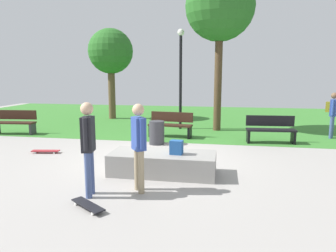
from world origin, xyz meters
TOP-DOWN VIEW (x-y plane):
  - ground_plane at (0.00, 0.00)m, footprint 28.00×28.00m
  - grass_lawn at (0.00, 8.00)m, footprint 26.60×12.00m
  - concrete_ledge at (0.47, -1.30)m, footprint 2.43×1.03m
  - backpack_on_ledge at (0.80, -1.37)m, footprint 0.30×0.23m
  - skater_performing_trick at (-0.64, -2.84)m, footprint 0.25×0.43m
  - skater_watching at (0.23, -2.46)m, footprint 0.35×0.38m
  - skateboard_by_ledge at (-0.44, -3.40)m, footprint 0.77×0.62m
  - skateboard_spare at (-3.30, -0.04)m, footprint 0.82×0.32m
  - park_bench_center_lawn at (3.40, 2.59)m, footprint 1.63×0.57m
  - park_bench_near_path at (-0.07, 2.97)m, footprint 1.65×0.66m
  - park_bench_far_left at (-6.12, 2.49)m, footprint 1.64×0.61m
  - tree_young_birch at (-3.89, 7.17)m, footprint 2.26×2.26m
  - tree_slender_maple at (1.57, 4.67)m, footprint 2.72×2.72m
  - lamp_post at (0.03, 4.75)m, footprint 0.28×0.28m
  - trash_bin at (-0.33, 1.71)m, footprint 0.50×0.50m
  - pedestrian_with_backpack at (5.67, 3.80)m, footprint 0.43×0.42m

SIDE VIEW (x-z plane):
  - ground_plane at x=0.00m, z-range 0.00..0.00m
  - grass_lawn at x=0.00m, z-range 0.00..0.01m
  - skateboard_by_ledge at x=-0.44m, z-range 0.02..0.10m
  - skateboard_spare at x=-3.30m, z-range 0.02..0.10m
  - concrete_ledge at x=0.47m, z-range 0.00..0.50m
  - trash_bin at x=-0.33m, z-range 0.00..0.77m
  - park_bench_center_lawn at x=3.40m, z-range 0.03..0.94m
  - park_bench_near_path at x=-0.07m, z-range 0.03..0.94m
  - park_bench_far_left at x=-6.12m, z-range 0.03..0.94m
  - backpack_on_ledge at x=0.80m, z-range 0.50..0.82m
  - pedestrian_with_backpack at x=5.67m, z-range 0.16..1.81m
  - skater_watching at x=0.23m, z-range 0.15..1.90m
  - skater_performing_trick at x=-0.64m, z-range 0.16..1.95m
  - lamp_post at x=0.03m, z-range 0.45..4.56m
  - tree_young_birch at x=-3.89m, z-range 1.10..5.67m
  - tree_slender_maple at x=1.57m, z-range 1.73..8.00m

